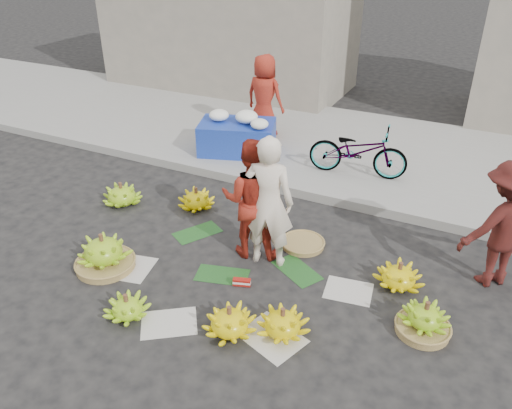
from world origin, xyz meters
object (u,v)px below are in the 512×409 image
at_px(banana_bunch_0, 104,253).
at_px(vendor_cream, 268,202).
at_px(banana_bunch_4, 424,320).
at_px(flower_table, 238,135).
at_px(bicycle, 358,151).

distance_m(banana_bunch_0, vendor_cream, 2.16).
height_order(banana_bunch_4, flower_table, flower_table).
bearing_deg(flower_table, bicycle, -17.71).
bearing_deg(banana_bunch_0, bicycle, 60.59).
distance_m(banana_bunch_0, bicycle, 4.37).
relative_size(banana_bunch_0, vendor_cream, 0.49).
relative_size(banana_bunch_4, bicycle, 0.35).
xyz_separation_m(vendor_cream, flower_table, (-1.88, 2.73, -0.42)).
distance_m(banana_bunch_4, vendor_cream, 2.19).
xyz_separation_m(banana_bunch_0, banana_bunch_4, (3.82, 0.59, -0.05)).
height_order(banana_bunch_4, vendor_cream, vendor_cream).
bearing_deg(banana_bunch_4, banana_bunch_0, -171.21).
height_order(banana_bunch_0, bicycle, bicycle).
relative_size(flower_table, bicycle, 0.95).
distance_m(banana_bunch_4, flower_table, 5.05).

